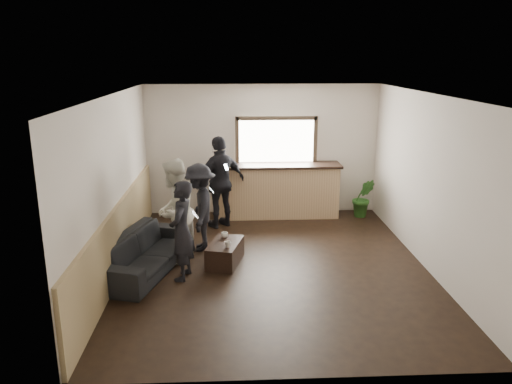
{
  "coord_description": "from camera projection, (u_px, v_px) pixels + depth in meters",
  "views": [
    {
      "loc": [
        -0.66,
        -7.63,
        3.37
      ],
      "look_at": [
        -0.26,
        0.4,
        1.17
      ],
      "focal_mm": 35.0,
      "sensor_mm": 36.0,
      "label": 1
    }
  ],
  "objects": [
    {
      "name": "coffee_table",
      "position": [
        225.0,
        253.0,
        8.33
      ],
      "size": [
        0.66,
        0.93,
        0.37
      ],
      "primitive_type": "cube",
      "rotation": [
        0.0,
        0.0,
        -0.26
      ],
      "color": "black",
      "rests_on": "ground"
    },
    {
      "name": "person_a",
      "position": [
        182.0,
        231.0,
        7.63
      ],
      "size": [
        0.5,
        0.63,
        1.56
      ],
      "rotation": [
        0.0,
        0.0,
        -1.75
      ],
      "color": "black",
      "rests_on": "ground"
    },
    {
      "name": "person_b",
      "position": [
        174.0,
        212.0,
        8.25
      ],
      "size": [
        0.84,
        0.98,
        1.75
      ],
      "rotation": [
        0.0,
        0.0,
        -1.8
      ],
      "color": "silver",
      "rests_on": "ground"
    },
    {
      "name": "sofa",
      "position": [
        145.0,
        252.0,
        8.03
      ],
      "size": [
        1.43,
        2.31,
        0.63
      ],
      "primitive_type": "imported",
      "rotation": [
        0.0,
        0.0,
        1.28
      ],
      "color": "black",
      "rests_on": "ground"
    },
    {
      "name": "bar_counter",
      "position": [
        277.0,
        187.0,
        10.72
      ],
      "size": [
        2.7,
        0.68,
        2.13
      ],
      "color": "tan",
      "rests_on": "ground"
    },
    {
      "name": "potted_plant",
      "position": [
        363.0,
        198.0,
        10.7
      ],
      "size": [
        0.49,
        0.4,
        0.84
      ],
      "primitive_type": "imported",
      "rotation": [
        0.0,
        0.0,
        -0.06
      ],
      "color": "#2D6623",
      "rests_on": "ground"
    },
    {
      "name": "person_c",
      "position": [
        200.0,
        207.0,
        8.8
      ],
      "size": [
        0.66,
        1.05,
        1.57
      ],
      "rotation": [
        0.0,
        0.0,
        -1.5
      ],
      "color": "black",
      "rests_on": "ground"
    },
    {
      "name": "person_d",
      "position": [
        221.0,
        182.0,
        9.96
      ],
      "size": [
        1.16,
        0.97,
        1.85
      ],
      "rotation": [
        0.0,
        0.0,
        -2.57
      ],
      "color": "black",
      "rests_on": "ground"
    },
    {
      "name": "ground",
      "position": [
        273.0,
        266.0,
        8.28
      ],
      "size": [
        5.0,
        6.0,
        0.01
      ],
      "primitive_type": "cube",
      "color": "black"
    },
    {
      "name": "cup_a",
      "position": [
        225.0,
        235.0,
        8.5
      ],
      "size": [
        0.13,
        0.13,
        0.09
      ],
      "primitive_type": "imported",
      "rotation": [
        0.0,
        0.0,
        1.42
      ],
      "color": "silver",
      "rests_on": "coffee_table"
    },
    {
      "name": "cup_b",
      "position": [
        228.0,
        244.0,
        8.07
      ],
      "size": [
        0.13,
        0.13,
        0.1
      ],
      "primitive_type": "imported",
      "rotation": [
        0.0,
        0.0,
        5.95
      ],
      "color": "silver",
      "rests_on": "coffee_table"
    },
    {
      "name": "room_shell",
      "position": [
        227.0,
        181.0,
        7.85
      ],
      "size": [
        5.01,
        6.01,
        2.8
      ],
      "color": "silver",
      "rests_on": "ground"
    }
  ]
}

